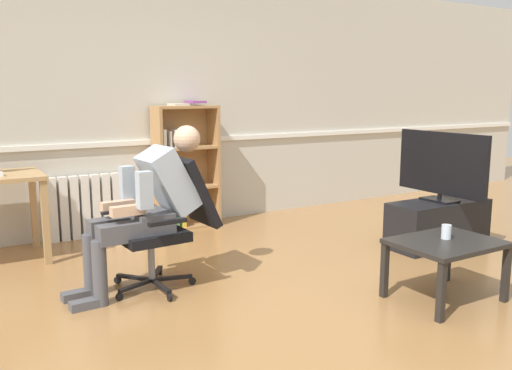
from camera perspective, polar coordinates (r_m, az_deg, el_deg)
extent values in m
plane|color=olive|center=(3.78, 4.81, -12.65)|extent=(18.00, 18.00, 0.00)
cube|color=beige|center=(5.85, -10.53, 8.77)|extent=(12.00, 0.10, 2.70)
cube|color=white|center=(5.81, -10.17, 4.52)|extent=(12.00, 0.03, 0.05)
cube|color=tan|center=(4.86, -21.32, -3.72)|extent=(0.06, 0.06, 0.72)
cube|color=tan|center=(5.43, -22.39, -2.42)|extent=(0.06, 0.06, 0.72)
cube|color=#AD7F4C|center=(5.66, -10.34, 1.61)|extent=(0.03, 0.28, 1.30)
cube|color=#AD7F4C|center=(5.91, -4.48, 2.09)|extent=(0.03, 0.28, 1.30)
cube|color=#AD7F4C|center=(5.90, -7.89, 2.02)|extent=(0.65, 0.02, 1.30)
cube|color=#AD7F4C|center=(5.90, -7.21, -4.26)|extent=(0.61, 0.28, 0.03)
cube|color=#AD7F4C|center=(5.81, -7.30, -0.21)|extent=(0.61, 0.28, 0.03)
cube|color=#AD7F4C|center=(5.75, -7.39, 3.95)|extent=(0.61, 0.28, 0.03)
cube|color=#AD7F4C|center=(5.72, -7.49, 8.17)|extent=(0.61, 0.28, 0.03)
cube|color=black|center=(5.78, -9.74, -3.68)|extent=(0.05, 0.19, 0.16)
cube|color=#6699A3|center=(5.67, -9.79, 0.77)|extent=(0.04, 0.19, 0.22)
cube|color=white|center=(5.62, -9.91, 4.87)|extent=(0.03, 0.19, 0.19)
cube|color=#2D519E|center=(5.79, -9.20, -3.65)|extent=(0.02, 0.19, 0.15)
cube|color=#89428E|center=(5.69, -9.18, 0.88)|extent=(0.03, 0.19, 0.24)
cube|color=beige|center=(5.66, -9.32, 4.82)|extent=(0.03, 0.19, 0.17)
cube|color=#38844C|center=(5.82, -8.53, -3.49)|extent=(0.03, 0.19, 0.17)
cube|color=red|center=(5.74, -8.60, 0.65)|extent=(0.04, 0.19, 0.17)
cube|color=white|center=(5.67, -8.62, 4.90)|extent=(0.04, 0.19, 0.18)
cube|color=gold|center=(5.83, -7.89, -3.51)|extent=(0.04, 0.19, 0.16)
cube|color=red|center=(5.74, -8.22, 0.77)|extent=(0.03, 0.19, 0.19)
cube|color=white|center=(5.71, -8.16, 5.01)|extent=(0.05, 0.19, 0.19)
cube|color=beige|center=(5.71, -8.21, 8.41)|extent=(0.16, 0.22, 0.02)
cube|color=#89428E|center=(5.81, -6.41, 8.71)|extent=(0.16, 0.22, 0.02)
cube|color=white|center=(5.56, -20.67, -2.50)|extent=(0.08, 0.08, 0.63)
cube|color=white|center=(5.58, -19.63, -2.40)|extent=(0.08, 0.08, 0.63)
cube|color=white|center=(5.60, -18.59, -2.30)|extent=(0.08, 0.08, 0.63)
cube|color=white|center=(5.62, -17.56, -2.20)|extent=(0.08, 0.08, 0.63)
cube|color=white|center=(5.64, -16.55, -2.10)|extent=(0.08, 0.08, 0.63)
cube|color=white|center=(5.67, -15.54, -1.99)|extent=(0.08, 0.08, 0.63)
cube|color=white|center=(5.70, -14.54, -1.89)|extent=(0.08, 0.08, 0.63)
cube|color=white|center=(5.73, -13.54, -1.79)|extent=(0.08, 0.08, 0.63)
cube|color=white|center=(5.76, -12.56, -1.69)|extent=(0.08, 0.08, 0.63)
cube|color=black|center=(4.00, -10.05, -10.43)|extent=(0.05, 0.30, 0.02)
cylinder|color=black|center=(3.89, -9.10, -11.62)|extent=(0.03, 0.06, 0.06)
cube|color=black|center=(4.15, -8.83, -9.67)|extent=(0.30, 0.11, 0.02)
cylinder|color=black|center=(4.18, -6.75, -10.01)|extent=(0.06, 0.04, 0.06)
cube|color=black|center=(4.27, -10.48, -9.13)|extent=(0.19, 0.27, 0.02)
cylinder|color=black|center=(4.42, -10.05, -8.98)|extent=(0.05, 0.06, 0.06)
cube|color=black|center=(4.21, -12.70, -9.51)|extent=(0.22, 0.26, 0.02)
cylinder|color=black|center=(4.30, -14.40, -9.69)|extent=(0.05, 0.06, 0.06)
cube|color=black|center=(4.04, -12.54, -10.32)|extent=(0.29, 0.14, 0.02)
cylinder|color=black|center=(3.97, -14.21, -11.36)|extent=(0.06, 0.04, 0.06)
cylinder|color=gray|center=(4.08, -10.99, -7.69)|extent=(0.05, 0.05, 0.30)
cube|color=black|center=(4.03, -11.08, -5.18)|extent=(0.49, 0.49, 0.07)
cube|color=black|center=(4.11, -6.78, -0.63)|extent=(0.31, 0.45, 0.53)
cube|color=black|center=(4.24, -12.29, -2.47)|extent=(0.28, 0.06, 0.03)
cube|color=black|center=(3.77, -9.31, -3.89)|extent=(0.28, 0.06, 0.03)
cube|color=#4C4C51|center=(4.01, -11.13, -3.73)|extent=(0.28, 0.35, 0.14)
cube|color=#A3B2C1|center=(4.01, -9.26, 0.45)|extent=(0.42, 0.36, 0.52)
sphere|color=#D6A884|center=(4.04, -7.31, 4.86)|extent=(0.20, 0.20, 0.20)
cube|color=black|center=(3.89, -14.97, -2.79)|extent=(0.15, 0.04, 0.02)
cube|color=#4C4C51|center=(4.03, -14.41, -4.21)|extent=(0.42, 0.15, 0.13)
cylinder|color=#4C4C51|center=(4.04, -17.07, -8.12)|extent=(0.10, 0.10, 0.46)
cube|color=#4C4C51|center=(4.08, -18.29, -10.96)|extent=(0.22, 0.10, 0.06)
cube|color=#4C4C51|center=(3.85, -13.39, -4.84)|extent=(0.42, 0.15, 0.13)
cylinder|color=#4C4C51|center=(3.86, -16.17, -8.93)|extent=(0.10, 0.10, 0.46)
cube|color=#4C4C51|center=(3.90, -17.45, -11.90)|extent=(0.22, 0.10, 0.06)
cube|color=#A3B2C1|center=(4.06, -13.44, 0.14)|extent=(0.10, 0.09, 0.26)
cube|color=#D6A884|center=(4.00, -14.37, -2.12)|extent=(0.24, 0.08, 0.07)
cube|color=#A3B2C1|center=(3.77, -11.69, -0.53)|extent=(0.10, 0.09, 0.26)
cube|color=#D6A884|center=(3.82, -13.38, -2.63)|extent=(0.24, 0.08, 0.07)
cube|color=black|center=(5.39, 18.66, -3.85)|extent=(1.02, 0.40, 0.43)
cube|color=black|center=(5.34, 18.79, -1.51)|extent=(0.20, 0.32, 0.02)
cylinder|color=black|center=(5.34, 18.81, -1.14)|extent=(0.04, 0.04, 0.05)
cube|color=black|center=(5.29, 19.00, 2.20)|extent=(0.05, 0.99, 0.58)
cube|color=white|center=(5.31, 19.15, 2.21)|extent=(0.01, 0.93, 0.53)
cube|color=black|center=(3.65, 18.96, -10.67)|extent=(0.04, 0.04, 0.39)
cube|color=black|center=(4.15, 24.88, -8.56)|extent=(0.04, 0.04, 0.39)
cube|color=black|center=(4.43, 19.54, -7.06)|extent=(0.04, 0.04, 0.39)
cube|color=black|center=(3.97, 13.42, -8.74)|extent=(0.04, 0.04, 0.39)
cube|color=black|center=(3.98, 19.45, -5.78)|extent=(0.72, 0.56, 0.03)
cylinder|color=silver|center=(4.01, 19.45, -4.68)|extent=(0.07, 0.07, 0.10)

